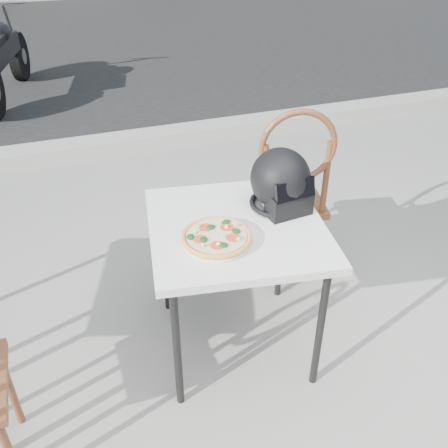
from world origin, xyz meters
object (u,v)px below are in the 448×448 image
object	(u,v)px
plate	(217,241)
motorcycle	(4,60)
pizza	(216,237)
cafe_chair_main	(290,186)
helmet	(281,183)
cafe_table_main	(236,236)

from	to	relation	value
plate	motorcycle	distance (m)	4.50
pizza	cafe_chair_main	size ratio (longest dim) A/B	0.36
helmet	cafe_chair_main	bearing A→B (deg)	50.83
cafe_table_main	cafe_chair_main	xyz separation A→B (m)	(0.47, 0.43, -0.06)
helmet	motorcycle	world-z (taller)	helmet
helmet	cafe_chair_main	distance (m)	0.49
cafe_table_main	pizza	bearing A→B (deg)	-141.36
pizza	helmet	distance (m)	0.41
plate	cafe_table_main	bearing A→B (deg)	38.71
motorcycle	helmet	bearing A→B (deg)	-60.44
helmet	motorcycle	distance (m)	4.43
pizza	motorcycle	xyz separation A→B (m)	(-0.95, 4.38, -0.34)
cafe_table_main	cafe_chair_main	distance (m)	0.63
plate	helmet	xyz separation A→B (m)	(0.36, 0.18, 0.11)
pizza	motorcycle	distance (m)	4.50
cafe_table_main	pizza	size ratio (longest dim) A/B	2.23
helmet	cafe_chair_main	xyz separation A→B (m)	(0.23, 0.35, -0.25)
pizza	cafe_table_main	bearing A→B (deg)	38.64
cafe_chair_main	motorcycle	world-z (taller)	cafe_chair_main
plate	cafe_chair_main	bearing A→B (deg)	41.67
pizza	helmet	world-z (taller)	helmet
pizza	plate	bearing A→B (deg)	-82.48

